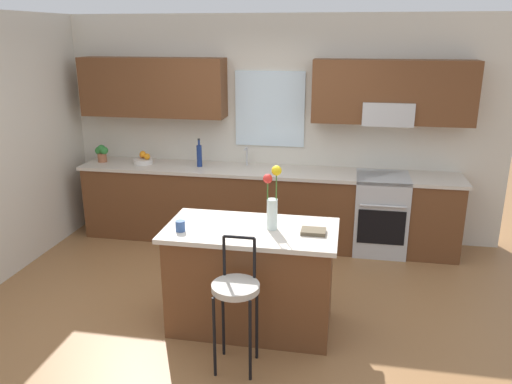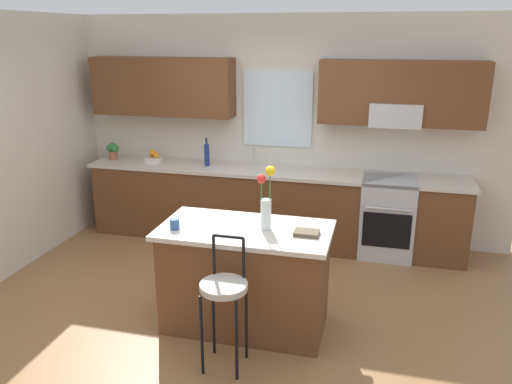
% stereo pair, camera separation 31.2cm
% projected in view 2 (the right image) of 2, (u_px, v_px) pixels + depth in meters
% --- Properties ---
extents(ground_plane, '(14.00, 14.00, 0.00)m').
position_uv_depth(ground_plane, '(232.00, 310.00, 4.75)').
color(ground_plane, olive).
extents(wall_left, '(0.12, 4.60, 2.70)m').
position_uv_depth(wall_left, '(1.00, 148.00, 5.22)').
color(wall_left, beige).
rests_on(wall_left, ground).
extents(back_wall_assembly, '(5.60, 0.50, 2.70)m').
position_uv_depth(back_wall_assembly, '(280.00, 117.00, 6.12)').
color(back_wall_assembly, beige).
rests_on(back_wall_assembly, ground).
extents(counter_run, '(4.56, 0.64, 0.92)m').
position_uv_depth(counter_run, '(271.00, 206.00, 6.18)').
color(counter_run, brown).
rests_on(counter_run, ground).
extents(sink_faucet, '(0.02, 0.13, 0.23)m').
position_uv_depth(sink_faucet, '(254.00, 154.00, 6.19)').
color(sink_faucet, '#B7BABC').
rests_on(sink_faucet, counter_run).
extents(oven_range, '(0.60, 0.64, 0.92)m').
position_uv_depth(oven_range, '(387.00, 216.00, 5.84)').
color(oven_range, '#B7BABC').
rests_on(oven_range, ground).
extents(kitchen_island, '(1.45, 0.77, 0.92)m').
position_uv_depth(kitchen_island, '(245.00, 277.00, 4.38)').
color(kitchen_island, brown).
rests_on(kitchen_island, ground).
extents(bar_stool_near, '(0.36, 0.36, 1.04)m').
position_uv_depth(bar_stool_near, '(224.00, 292.00, 3.78)').
color(bar_stool_near, black).
rests_on(bar_stool_near, ground).
extents(flower_vase, '(0.15, 0.10, 0.54)m').
position_uv_depth(flower_vase, '(266.00, 202.00, 4.14)').
color(flower_vase, silver).
rests_on(flower_vase, kitchen_island).
extents(mug_ceramic, '(0.08, 0.08, 0.09)m').
position_uv_depth(mug_ceramic, '(175.00, 224.00, 4.20)').
color(mug_ceramic, '#33518C').
rests_on(mug_ceramic, kitchen_island).
extents(cookbook, '(0.20, 0.15, 0.03)m').
position_uv_depth(cookbook, '(307.00, 233.00, 4.10)').
color(cookbook, brown).
rests_on(cookbook, kitchen_island).
extents(fruit_bowl_oranges, '(0.24, 0.24, 0.16)m').
position_uv_depth(fruit_bowl_oranges, '(153.00, 158.00, 6.39)').
color(fruit_bowl_oranges, silver).
rests_on(fruit_bowl_oranges, counter_run).
extents(bottle_olive_oil, '(0.06, 0.06, 0.34)m').
position_uv_depth(bottle_olive_oil, '(207.00, 154.00, 6.19)').
color(bottle_olive_oil, navy).
rests_on(bottle_olive_oil, counter_run).
extents(potted_plant_small, '(0.18, 0.12, 0.22)m').
position_uv_depth(potted_plant_small, '(113.00, 150.00, 6.50)').
color(potted_plant_small, '#9E5B3D').
rests_on(potted_plant_small, counter_run).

